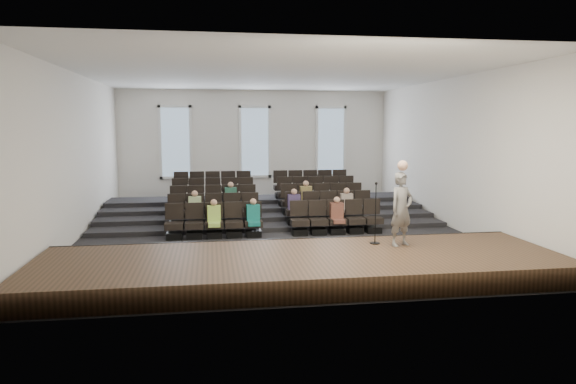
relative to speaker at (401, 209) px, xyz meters
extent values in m
plane|color=black|center=(-2.55, 4.47, -1.40)|extent=(14.00, 14.00, 0.00)
cube|color=white|center=(-2.55, 4.47, 3.61)|extent=(12.00, 14.00, 0.02)
cube|color=white|center=(-2.55, 11.49, 1.10)|extent=(12.00, 0.04, 5.00)
cube|color=white|center=(-2.55, -2.55, 1.10)|extent=(12.00, 0.04, 5.00)
cube|color=white|center=(-8.57, 4.47, 1.10)|extent=(0.04, 14.00, 5.00)
cube|color=white|center=(3.47, 4.47, 1.10)|extent=(0.04, 14.00, 5.00)
cube|color=#4A311F|center=(-2.55, -0.63, -1.15)|extent=(11.80, 3.60, 0.50)
cube|color=black|center=(-2.55, 1.14, -1.15)|extent=(11.80, 0.06, 0.52)
cube|color=black|center=(-2.55, 6.79, -1.33)|extent=(11.80, 4.80, 0.15)
cube|color=black|center=(-2.55, 7.32, -1.25)|extent=(11.80, 3.75, 0.30)
cube|color=black|center=(-2.55, 7.84, -1.18)|extent=(11.80, 2.70, 0.45)
cube|color=black|center=(-2.55, 8.37, -1.10)|extent=(11.80, 1.65, 0.60)
cube|color=black|center=(-5.67, 3.87, -1.30)|extent=(0.47, 0.43, 0.20)
cube|color=black|center=(-5.67, 3.87, -0.99)|extent=(0.55, 0.50, 0.19)
cube|color=black|center=(-5.67, 4.08, -0.58)|extent=(0.55, 0.08, 0.50)
cube|color=black|center=(-5.07, 3.87, -1.30)|extent=(0.47, 0.43, 0.20)
cube|color=black|center=(-5.07, 3.87, -0.99)|extent=(0.55, 0.50, 0.19)
cube|color=black|center=(-5.07, 4.08, -0.58)|extent=(0.55, 0.08, 0.50)
cube|color=black|center=(-4.47, 3.87, -1.30)|extent=(0.47, 0.43, 0.20)
cube|color=black|center=(-4.47, 3.87, -0.99)|extent=(0.55, 0.50, 0.19)
cube|color=black|center=(-4.47, 4.08, -0.58)|extent=(0.55, 0.08, 0.50)
cube|color=black|center=(-3.87, 3.87, -1.30)|extent=(0.47, 0.43, 0.20)
cube|color=black|center=(-3.87, 3.87, -0.99)|extent=(0.55, 0.50, 0.19)
cube|color=black|center=(-3.87, 4.08, -0.58)|extent=(0.55, 0.08, 0.50)
cube|color=black|center=(-3.27, 3.87, -1.30)|extent=(0.47, 0.43, 0.20)
cube|color=black|center=(-3.27, 3.87, -0.99)|extent=(0.55, 0.50, 0.19)
cube|color=black|center=(-3.27, 4.08, -0.58)|extent=(0.55, 0.08, 0.50)
cube|color=black|center=(-1.82, 3.87, -1.30)|extent=(0.47, 0.43, 0.20)
cube|color=black|center=(-1.82, 3.87, -0.99)|extent=(0.55, 0.50, 0.19)
cube|color=black|center=(-1.82, 4.08, -0.58)|extent=(0.55, 0.08, 0.50)
cube|color=black|center=(-1.22, 3.87, -1.30)|extent=(0.47, 0.43, 0.20)
cube|color=black|center=(-1.22, 3.87, -0.99)|extent=(0.55, 0.50, 0.19)
cube|color=black|center=(-1.22, 4.08, -0.58)|extent=(0.55, 0.08, 0.50)
cube|color=black|center=(-0.62, 3.87, -1.30)|extent=(0.47, 0.43, 0.20)
cube|color=black|center=(-0.62, 3.87, -0.99)|extent=(0.55, 0.50, 0.19)
cube|color=black|center=(-0.62, 4.08, -0.58)|extent=(0.55, 0.08, 0.50)
cube|color=black|center=(-0.02, 3.87, -1.30)|extent=(0.47, 0.43, 0.20)
cube|color=black|center=(-0.02, 3.87, -0.99)|extent=(0.55, 0.50, 0.19)
cube|color=black|center=(-0.02, 4.08, -0.58)|extent=(0.55, 0.08, 0.50)
cube|color=black|center=(0.58, 3.87, -1.30)|extent=(0.47, 0.43, 0.20)
cube|color=black|center=(0.58, 3.87, -0.99)|extent=(0.55, 0.50, 0.19)
cube|color=black|center=(0.58, 4.08, -0.58)|extent=(0.55, 0.08, 0.50)
cube|color=black|center=(-5.67, 4.92, -1.15)|extent=(0.47, 0.43, 0.20)
cube|color=black|center=(-5.67, 4.92, -0.84)|extent=(0.55, 0.50, 0.19)
cube|color=black|center=(-5.67, 5.13, -0.43)|extent=(0.55, 0.08, 0.50)
cube|color=black|center=(-5.07, 4.92, -1.15)|extent=(0.47, 0.43, 0.20)
cube|color=black|center=(-5.07, 4.92, -0.84)|extent=(0.55, 0.50, 0.19)
cube|color=black|center=(-5.07, 5.13, -0.43)|extent=(0.55, 0.08, 0.50)
cube|color=black|center=(-4.47, 4.92, -1.15)|extent=(0.47, 0.43, 0.20)
cube|color=black|center=(-4.47, 4.92, -0.84)|extent=(0.55, 0.50, 0.19)
cube|color=black|center=(-4.47, 5.13, -0.43)|extent=(0.55, 0.08, 0.50)
cube|color=black|center=(-3.87, 4.92, -1.15)|extent=(0.47, 0.43, 0.20)
cube|color=black|center=(-3.87, 4.92, -0.84)|extent=(0.55, 0.50, 0.19)
cube|color=black|center=(-3.87, 5.13, -0.43)|extent=(0.55, 0.08, 0.50)
cube|color=black|center=(-3.27, 4.92, -1.15)|extent=(0.47, 0.43, 0.20)
cube|color=black|center=(-3.27, 4.92, -0.84)|extent=(0.55, 0.50, 0.19)
cube|color=black|center=(-3.27, 5.13, -0.43)|extent=(0.55, 0.08, 0.50)
cube|color=black|center=(-1.82, 4.92, -1.15)|extent=(0.47, 0.43, 0.20)
cube|color=black|center=(-1.82, 4.92, -0.84)|extent=(0.55, 0.50, 0.19)
cube|color=black|center=(-1.82, 5.13, -0.43)|extent=(0.55, 0.08, 0.50)
cube|color=black|center=(-1.22, 4.92, -1.15)|extent=(0.47, 0.43, 0.20)
cube|color=black|center=(-1.22, 4.92, -0.84)|extent=(0.55, 0.50, 0.19)
cube|color=black|center=(-1.22, 5.13, -0.43)|extent=(0.55, 0.08, 0.50)
cube|color=black|center=(-0.62, 4.92, -1.15)|extent=(0.47, 0.43, 0.20)
cube|color=black|center=(-0.62, 4.92, -0.84)|extent=(0.55, 0.50, 0.19)
cube|color=black|center=(-0.62, 5.13, -0.43)|extent=(0.55, 0.08, 0.50)
cube|color=black|center=(-0.02, 4.92, -1.15)|extent=(0.47, 0.43, 0.20)
cube|color=black|center=(-0.02, 4.92, -0.84)|extent=(0.55, 0.50, 0.19)
cube|color=black|center=(-0.02, 5.13, -0.43)|extent=(0.55, 0.08, 0.50)
cube|color=black|center=(0.58, 4.92, -1.15)|extent=(0.47, 0.43, 0.20)
cube|color=black|center=(0.58, 4.92, -0.84)|extent=(0.55, 0.50, 0.19)
cube|color=black|center=(0.58, 5.13, -0.43)|extent=(0.55, 0.08, 0.50)
cube|color=black|center=(-5.67, 5.97, -1.00)|extent=(0.47, 0.42, 0.20)
cube|color=black|center=(-5.67, 5.97, -0.69)|extent=(0.55, 0.50, 0.19)
cube|color=black|center=(-5.67, 6.18, -0.28)|extent=(0.55, 0.08, 0.50)
cube|color=black|center=(-5.07, 5.97, -1.00)|extent=(0.47, 0.42, 0.20)
cube|color=black|center=(-5.07, 5.97, -0.69)|extent=(0.55, 0.50, 0.19)
cube|color=black|center=(-5.07, 6.18, -0.28)|extent=(0.55, 0.08, 0.50)
cube|color=black|center=(-4.47, 5.97, -1.00)|extent=(0.47, 0.42, 0.20)
cube|color=black|center=(-4.47, 5.97, -0.69)|extent=(0.55, 0.50, 0.19)
cube|color=black|center=(-4.47, 6.18, -0.28)|extent=(0.55, 0.08, 0.50)
cube|color=black|center=(-3.87, 5.97, -1.00)|extent=(0.47, 0.42, 0.20)
cube|color=black|center=(-3.87, 5.97, -0.69)|extent=(0.55, 0.50, 0.19)
cube|color=black|center=(-3.87, 6.18, -0.28)|extent=(0.55, 0.08, 0.50)
cube|color=black|center=(-3.27, 5.97, -1.00)|extent=(0.47, 0.42, 0.20)
cube|color=black|center=(-3.27, 5.97, -0.69)|extent=(0.55, 0.50, 0.19)
cube|color=black|center=(-3.27, 6.18, -0.28)|extent=(0.55, 0.08, 0.50)
cube|color=black|center=(-1.82, 5.97, -1.00)|extent=(0.47, 0.42, 0.20)
cube|color=black|center=(-1.82, 5.97, -0.69)|extent=(0.55, 0.50, 0.19)
cube|color=black|center=(-1.82, 6.18, -0.28)|extent=(0.55, 0.08, 0.50)
cube|color=black|center=(-1.22, 5.97, -1.00)|extent=(0.47, 0.42, 0.20)
cube|color=black|center=(-1.22, 5.97, -0.69)|extent=(0.55, 0.50, 0.19)
cube|color=black|center=(-1.22, 6.18, -0.28)|extent=(0.55, 0.08, 0.50)
cube|color=black|center=(-0.62, 5.97, -1.00)|extent=(0.47, 0.42, 0.20)
cube|color=black|center=(-0.62, 5.97, -0.69)|extent=(0.55, 0.50, 0.19)
cube|color=black|center=(-0.62, 6.18, -0.28)|extent=(0.55, 0.08, 0.50)
cube|color=black|center=(-0.02, 5.97, -1.00)|extent=(0.47, 0.42, 0.20)
cube|color=black|center=(-0.02, 5.97, -0.69)|extent=(0.55, 0.50, 0.19)
cube|color=black|center=(-0.02, 6.18, -0.28)|extent=(0.55, 0.08, 0.50)
cube|color=black|center=(0.58, 5.97, -1.00)|extent=(0.47, 0.42, 0.20)
cube|color=black|center=(0.58, 5.97, -0.69)|extent=(0.55, 0.50, 0.19)
cube|color=black|center=(0.58, 6.18, -0.28)|extent=(0.55, 0.08, 0.50)
cube|color=black|center=(-5.67, 7.02, -0.85)|extent=(0.47, 0.42, 0.20)
cube|color=black|center=(-5.67, 7.02, -0.54)|extent=(0.55, 0.50, 0.19)
cube|color=black|center=(-5.67, 7.23, -0.13)|extent=(0.55, 0.08, 0.50)
cube|color=black|center=(-5.07, 7.02, -0.85)|extent=(0.47, 0.42, 0.20)
cube|color=black|center=(-5.07, 7.02, -0.54)|extent=(0.55, 0.50, 0.19)
cube|color=black|center=(-5.07, 7.23, -0.13)|extent=(0.55, 0.08, 0.50)
cube|color=black|center=(-4.47, 7.02, -0.85)|extent=(0.47, 0.42, 0.20)
cube|color=black|center=(-4.47, 7.02, -0.54)|extent=(0.55, 0.50, 0.19)
cube|color=black|center=(-4.47, 7.23, -0.13)|extent=(0.55, 0.08, 0.50)
cube|color=black|center=(-3.87, 7.02, -0.85)|extent=(0.47, 0.42, 0.20)
cube|color=black|center=(-3.87, 7.02, -0.54)|extent=(0.55, 0.50, 0.19)
cube|color=black|center=(-3.87, 7.23, -0.13)|extent=(0.55, 0.08, 0.50)
cube|color=black|center=(-3.27, 7.02, -0.85)|extent=(0.47, 0.42, 0.20)
cube|color=black|center=(-3.27, 7.02, -0.54)|extent=(0.55, 0.50, 0.19)
cube|color=black|center=(-3.27, 7.23, -0.13)|extent=(0.55, 0.08, 0.50)
cube|color=black|center=(-1.82, 7.02, -0.85)|extent=(0.47, 0.42, 0.20)
cube|color=black|center=(-1.82, 7.02, -0.54)|extent=(0.55, 0.50, 0.19)
cube|color=black|center=(-1.82, 7.23, -0.13)|extent=(0.55, 0.08, 0.50)
cube|color=black|center=(-1.22, 7.02, -0.85)|extent=(0.47, 0.42, 0.20)
cube|color=black|center=(-1.22, 7.02, -0.54)|extent=(0.55, 0.50, 0.19)
cube|color=black|center=(-1.22, 7.23, -0.13)|extent=(0.55, 0.08, 0.50)
cube|color=black|center=(-0.62, 7.02, -0.85)|extent=(0.47, 0.42, 0.20)
cube|color=black|center=(-0.62, 7.02, -0.54)|extent=(0.55, 0.50, 0.19)
cube|color=black|center=(-0.62, 7.23, -0.13)|extent=(0.55, 0.08, 0.50)
cube|color=black|center=(-0.02, 7.02, -0.85)|extent=(0.47, 0.42, 0.20)
cube|color=black|center=(-0.02, 7.02, -0.54)|extent=(0.55, 0.50, 0.19)
cube|color=black|center=(-0.02, 7.23, -0.13)|extent=(0.55, 0.08, 0.50)
cube|color=black|center=(0.58, 7.02, -0.85)|extent=(0.47, 0.42, 0.20)
cube|color=black|center=(0.58, 7.02, -0.54)|extent=(0.55, 0.50, 0.19)
cube|color=black|center=(0.58, 7.23, -0.13)|extent=(0.55, 0.08, 0.50)
cube|color=black|center=(-5.67, 8.07, -0.70)|extent=(0.47, 0.42, 0.20)
cube|color=black|center=(-5.67, 8.07, -0.39)|extent=(0.55, 0.50, 0.19)
cube|color=black|center=(-5.67, 8.28, 0.02)|extent=(0.55, 0.08, 0.50)
cube|color=black|center=(-5.07, 8.07, -0.70)|extent=(0.47, 0.42, 0.20)
cube|color=black|center=(-5.07, 8.07, -0.39)|extent=(0.55, 0.50, 0.19)
cube|color=black|center=(-5.07, 8.28, 0.02)|extent=(0.55, 0.08, 0.50)
cube|color=black|center=(-4.47, 8.07, -0.70)|extent=(0.47, 0.42, 0.20)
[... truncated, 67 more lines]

